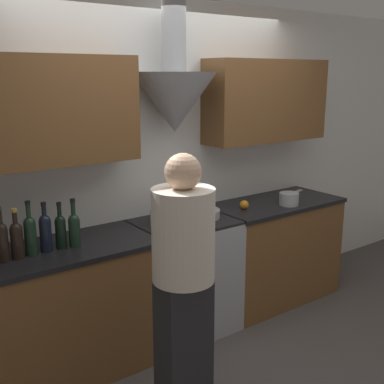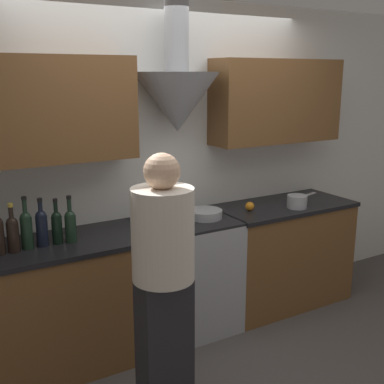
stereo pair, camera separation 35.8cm
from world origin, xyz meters
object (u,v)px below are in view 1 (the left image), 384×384
saucepan (289,199)px  person_foreground_left (184,287)px  wine_bottle_9 (74,228)px  orange_fruit (244,205)px  stock_pot (168,218)px  wine_bottle_8 (61,230)px  wine_bottle_4 (2,240)px  mixing_bowl (203,214)px  stove_range (184,275)px  wine_bottle_7 (45,231)px  wine_bottle_5 (17,238)px  wine_bottle_6 (30,233)px

saucepan → person_foreground_left: person_foreground_left is taller
wine_bottle_9 → orange_fruit: (1.51, 0.01, -0.09)m
stock_pot → wine_bottle_8: bearing=178.6°
wine_bottle_4 → person_foreground_left: person_foreground_left is taller
saucepan → wine_bottle_8: bearing=175.9°
mixing_bowl → saucepan: bearing=-9.8°
stove_range → wine_bottle_9: wine_bottle_9 is taller
stock_pot → wine_bottle_4: bearing=179.6°
person_foreground_left → wine_bottle_7: bearing=114.9°
wine_bottle_5 → stock_pot: 1.11m
wine_bottle_9 → mixing_bowl: size_ratio=1.20×
stove_range → orange_fruit: bearing=-2.3°
wine_bottle_7 → stock_pot: size_ratio=1.19×
wine_bottle_5 → orange_fruit: bearing=0.2°
stock_pot → wine_bottle_5: bearing=179.6°
wine_bottle_7 → mixing_bowl: 1.27m
wine_bottle_5 → stock_pot: bearing=-0.4°
wine_bottle_8 → mixing_bowl: wine_bottle_8 is taller
wine_bottle_5 → wine_bottle_7: bearing=5.0°
wine_bottle_8 → orange_fruit: size_ratio=4.16×
wine_bottle_4 → stock_pot: bearing=-0.4°
wine_bottle_6 → wine_bottle_9: bearing=-3.8°
wine_bottle_7 → stock_pot: (0.92, -0.02, -0.07)m
orange_fruit → stock_pot: bearing=-179.1°
wine_bottle_4 → wine_bottle_8: (0.37, 0.01, -0.01)m
saucepan → mixing_bowl: bearing=170.2°
wine_bottle_8 → stock_pot: (0.82, -0.02, -0.06)m
wine_bottle_4 → saucepan: wine_bottle_4 is taller
wine_bottle_5 → wine_bottle_6: bearing=9.7°
stove_range → wine_bottle_4: size_ratio=2.65×
orange_fruit → saucepan: bearing=-18.9°
stove_range → saucepan: 1.13m
wine_bottle_9 → stock_pot: size_ratio=1.19×
wine_bottle_7 → orange_fruit: size_ratio=4.36×
wine_bottle_7 → wine_bottle_8: size_ratio=1.05×
wine_bottle_7 → mixing_bowl: size_ratio=1.21×
wine_bottle_6 → wine_bottle_8: wine_bottle_6 is taller
stove_range → wine_bottle_7: bearing=-179.3°
orange_fruit → wine_bottle_7: bearing=179.6°
wine_bottle_6 → stock_pot: (1.02, -0.02, -0.08)m
wine_bottle_9 → stove_range: bearing=2.1°
wine_bottle_6 → wine_bottle_4: bearing=-175.3°
mixing_bowl → orange_fruit: bearing=-0.9°
person_foreground_left → stock_pot: bearing=61.1°
wine_bottle_9 → stock_pot: (0.74, -0.00, -0.06)m
wine_bottle_4 → wine_bottle_6: size_ratio=1.00×
orange_fruit → wine_bottle_9: bearing=-179.7°
wine_bottle_7 → stock_pot: 0.92m
wine_bottle_4 → orange_fruit: wine_bottle_4 is taller
person_foreground_left → stove_range: bearing=54.5°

